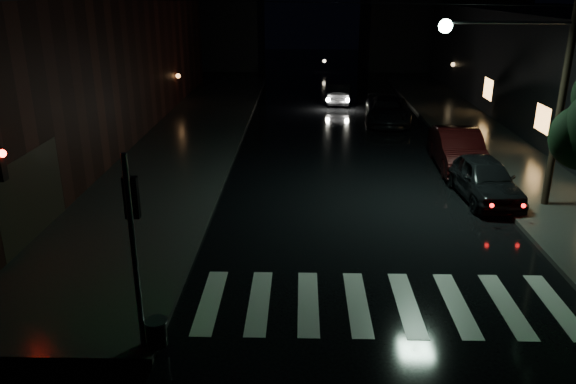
# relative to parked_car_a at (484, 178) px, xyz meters

# --- Properties ---
(ground) EXTENTS (120.00, 120.00, 0.00)m
(ground) POSITION_rel_parked_car_a_xyz_m (-7.60, -7.88, -0.76)
(ground) COLOR black
(ground) RESTS_ON ground
(sidewalk_left) EXTENTS (6.00, 44.00, 0.15)m
(sidewalk_left) POSITION_rel_parked_car_a_xyz_m (-12.60, 6.12, -0.68)
(sidewalk_left) COLOR #282826
(sidewalk_left) RESTS_ON ground
(sidewalk_right) EXTENTS (4.00, 44.00, 0.15)m
(sidewalk_right) POSITION_rel_parked_car_a_xyz_m (2.40, 6.12, -0.68)
(sidewalk_right) COLOR #282826
(sidewalk_right) RESTS_ON ground
(building_left) EXTENTS (10.00, 36.00, 7.00)m
(building_left) POSITION_rel_parked_car_a_xyz_m (-19.60, 8.12, 2.74)
(building_left) COLOR black
(building_left) RESTS_ON ground
(building_far_left) EXTENTS (14.00, 10.00, 8.00)m
(building_far_left) POSITION_rel_parked_car_a_xyz_m (-17.60, 37.12, 3.24)
(building_far_left) COLOR black
(building_far_left) RESTS_ON ground
(building_far_right) EXTENTS (14.00, 10.00, 7.00)m
(building_far_right) POSITION_rel_parked_car_a_xyz_m (6.40, 37.12, 2.74)
(building_far_right) COLOR black
(building_far_right) RESTS_ON ground
(crosswalk) EXTENTS (9.00, 3.00, 0.01)m
(crosswalk) POSITION_rel_parked_car_a_xyz_m (-4.60, -7.38, -0.75)
(crosswalk) COLOR beige
(crosswalk) RESTS_ON ground
(signal_pole_corner) EXTENTS (0.68, 0.61, 4.20)m
(signal_pole_corner) POSITION_rel_parked_car_a_xyz_m (-9.74, -9.34, 0.78)
(signal_pole_corner) COLOR slate
(signal_pole_corner) RESTS_ON ground
(signal_red_facade) EXTENTS (0.54, 0.28, 0.85)m
(signal_red_facade) POSITION_rel_parked_car_a_xyz_m (-14.24, -5.88, 2.29)
(signal_red_facade) COLOR slate
(signal_red_facade) RESTS_ON ground
(utility_pole) EXTENTS (4.92, 0.44, 8.00)m
(utility_pole) POSITION_rel_parked_car_a_xyz_m (1.23, -0.88, 3.84)
(utility_pole) COLOR black
(utility_pole) RESTS_ON ground
(parked_car_a) EXTENTS (2.06, 4.56, 1.52)m
(parked_car_a) POSITION_rel_parked_car_a_xyz_m (0.00, 0.00, 0.00)
(parked_car_a) COLOR black
(parked_car_a) RESTS_ON ground
(parked_car_b) EXTENTS (1.98, 5.08, 1.65)m
(parked_car_b) POSITION_rel_parked_car_a_xyz_m (0.00, 3.62, 0.07)
(parked_car_b) COLOR black
(parked_car_b) RESTS_ON ground
(parked_car_c) EXTENTS (1.88, 4.50, 1.30)m
(parked_car_c) POSITION_rel_parked_car_a_xyz_m (-1.80, 12.33, -0.11)
(parked_car_c) COLOR black
(parked_car_c) RESTS_ON ground
(parked_car_d) EXTENTS (2.87, 5.37, 1.43)m
(parked_car_d) POSITION_rel_parked_car_a_xyz_m (-1.77, 11.98, -0.04)
(parked_car_d) COLOR black
(parked_car_d) RESTS_ON ground
(oncoming_car) EXTENTS (1.83, 4.11, 1.31)m
(oncoming_car) POSITION_rel_parked_car_a_xyz_m (-4.10, 17.75, -0.10)
(oncoming_car) COLOR black
(oncoming_car) RESTS_ON ground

